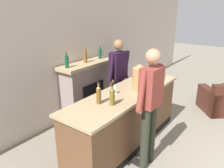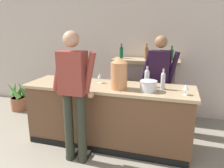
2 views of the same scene
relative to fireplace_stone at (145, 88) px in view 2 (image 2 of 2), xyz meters
The scene contains 14 objects.
wall_back_panel 0.82m from the fireplace_stone, 133.69° to the left, with size 12.00×0.07×2.75m.
bar_counter 1.39m from the fireplace_stone, 106.70° to the right, with size 2.65×0.76×1.00m.
fireplace_stone is the anchor object (origin of this frame).
potted_plant_corner 2.91m from the fireplace_stone, 169.93° to the right, with size 0.38×0.37×0.72m.
person_customer 2.09m from the fireplace_stone, 109.94° to the right, with size 0.66×0.31×1.85m.
person_bartender 0.81m from the fireplace_stone, 63.64° to the right, with size 0.65×0.34×1.75m.
copper_dispenser 1.58m from the fireplace_stone, 97.61° to the right, with size 0.25×0.29×0.47m.
ice_bucket_steel 1.54m from the fireplace_stone, 80.58° to the right, with size 0.25×0.25×0.15m.
wine_bottle_merlot_tall 1.46m from the fireplace_stone, 71.64° to the right, with size 0.07×0.07×0.32m.
wine_bottle_chardonnay_pale 1.81m from the fireplace_stone, 123.74° to the right, with size 0.08×0.08×0.31m.
wine_bottle_burgundy_dark 1.34m from the fireplace_stone, 81.37° to the right, with size 0.08×0.08×0.33m.
wine_bottle_port_short 1.72m from the fireplace_stone, 129.87° to the right, with size 0.07×0.07×0.34m.
wine_glass_near_bucket 1.43m from the fireplace_stone, 115.44° to the right, with size 0.07×0.07×0.17m.
wine_glass_back_row 1.73m from the fireplace_stone, 63.25° to the right, with size 0.09×0.09×0.14m.
Camera 2 is at (0.85, -0.45, 1.91)m, focal length 35.00 mm.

